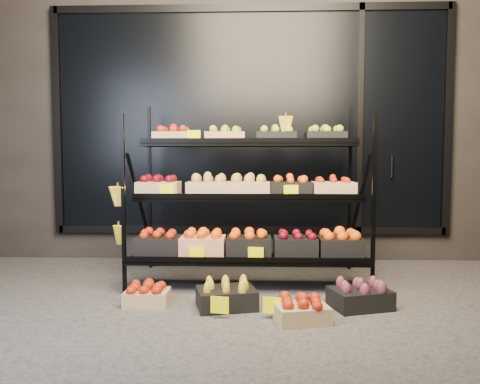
{
  "coord_description": "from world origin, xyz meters",
  "views": [
    {
      "loc": [
        0.07,
        -3.62,
        1.13
      ],
      "look_at": [
        -0.07,
        0.55,
        0.83
      ],
      "focal_mm": 35.0,
      "sensor_mm": 36.0,
      "label": 1
    }
  ],
  "objects_px": {
    "display_rack": "(247,197)",
    "floor_crate_midleft": "(226,295)",
    "floor_crate_left": "(147,294)",
    "floor_crate_midright": "(302,310)"
  },
  "relations": [
    {
      "from": "display_rack",
      "to": "floor_crate_midleft",
      "type": "bearing_deg",
      "value": -100.73
    },
    {
      "from": "floor_crate_midleft",
      "to": "floor_crate_midright",
      "type": "bearing_deg",
      "value": -42.79
    },
    {
      "from": "floor_crate_midright",
      "to": "floor_crate_left",
      "type": "bearing_deg",
      "value": 150.62
    },
    {
      "from": "floor_crate_midleft",
      "to": "floor_crate_midright",
      "type": "distance_m",
      "value": 0.61
    },
    {
      "from": "display_rack",
      "to": "floor_crate_midright",
      "type": "distance_m",
      "value": 1.32
    },
    {
      "from": "display_rack",
      "to": "floor_crate_midleft",
      "type": "xyz_separation_m",
      "value": [
        -0.14,
        -0.75,
        -0.69
      ]
    },
    {
      "from": "floor_crate_left",
      "to": "floor_crate_midleft",
      "type": "distance_m",
      "value": 0.62
    },
    {
      "from": "display_rack",
      "to": "floor_crate_midleft",
      "type": "relative_size",
      "value": 4.39
    },
    {
      "from": "floor_crate_left",
      "to": "floor_crate_midleft",
      "type": "height_order",
      "value": "floor_crate_midleft"
    },
    {
      "from": "display_rack",
      "to": "floor_crate_midleft",
      "type": "distance_m",
      "value": 1.03
    }
  ]
}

